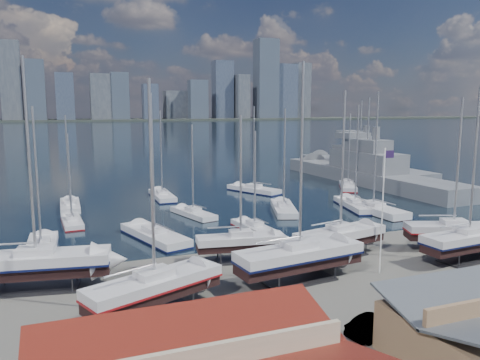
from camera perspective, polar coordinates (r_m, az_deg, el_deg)
name	(u,v)px	position (r m, az deg, el deg)	size (l,w,h in m)	color
ground	(345,272)	(43.65, 12.67, -10.89)	(1400.00, 1400.00, 0.00)	#605E59
water	(95,130)	(345.14, -17.29, 5.83)	(1400.00, 600.00, 0.40)	#172436
far_shore	(79,120)	(604.64, -19.01, 6.91)	(1400.00, 80.00, 2.20)	#2D332D
skyline	(71,88)	(598.51, -19.93, 10.49)	(639.14, 43.80, 107.69)	#475166
sailboat_cradle_0	(36,263)	(41.37, -23.58, -9.31)	(11.90, 5.14, 18.42)	#2D2D33
sailboat_cradle_1	(155,286)	(34.26, -10.36, -12.62)	(10.52, 6.55, 16.46)	#2D2D33
sailboat_cradle_2	(241,241)	(44.89, 0.09, -7.48)	(8.65, 3.63, 13.86)	#2D2D33
sailboat_cradle_3	(300,256)	(40.13, 7.27, -9.20)	(11.67, 4.51, 18.20)	#2D2D33
sailboat_cradle_4	(340,236)	(47.26, 12.13, -6.70)	(10.29, 4.79, 16.20)	#2D2D33
sailboat_cradle_5	(469,240)	(50.01, 26.11, -6.54)	(10.43, 3.65, 16.51)	#2D2D33
sailboat_cradle_6	(453,230)	(53.24, 24.57, -5.61)	(9.96, 6.03, 15.61)	#2D2D33
sailboat_moored_0	(42,250)	(51.83, -23.03, -7.88)	(3.20, 10.40, 15.42)	black
sailboat_moored_1	(72,222)	(62.88, -19.79, -4.86)	(2.70, 8.14, 11.99)	black
sailboat_moored_2	(70,207)	(72.77, -20.00, -3.07)	(2.68, 9.43, 14.22)	black
sailboat_moored_3	(155,237)	(53.25, -10.35, -6.89)	(6.28, 11.74, 16.91)	black
sailboat_moored_4	(193,214)	(63.87, -5.72, -4.17)	(4.65, 8.94, 13.00)	black
sailboat_moored_5	(162,197)	(77.13, -9.45, -2.03)	(2.84, 9.96, 14.86)	black
sailboat_moored_6	(255,229)	(56.05, 1.80, -5.96)	(3.25, 8.56, 12.48)	black
sailboat_moored_7	(284,210)	(66.52, 5.35, -3.65)	(6.03, 10.44, 15.21)	black
sailboat_moored_8	(254,191)	(81.82, 1.68, -1.31)	(7.14, 10.70, 15.63)	black
sailboat_moored_9	(373,210)	(68.48, 15.94, -3.59)	(3.71, 11.76, 17.58)	black
sailboat_moored_10	(355,206)	(70.69, 13.83, -3.14)	(5.29, 10.95, 15.78)	black
sailboat_moored_11	(348,187)	(87.73, 13.01, -0.85)	(7.09, 9.64, 14.31)	black
naval_ship_east	(366,175)	(95.20, 15.11, 0.63)	(8.88, 48.29, 18.33)	slate
naval_ship_west	(359,166)	(110.32, 14.31, 1.72)	(6.89, 42.93, 17.86)	slate
car_a	(273,355)	(28.19, 4.09, -20.47)	(1.72, 4.27, 1.45)	gray
car_b	(376,326)	(32.55, 16.21, -16.68)	(1.48, 4.23, 1.39)	gray
car_c	(450,294)	(39.40, 24.19, -12.59)	(2.24, 4.85, 1.35)	gray
flagpole	(383,203)	(42.62, 17.08, -2.65)	(0.99, 0.12, 11.15)	white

